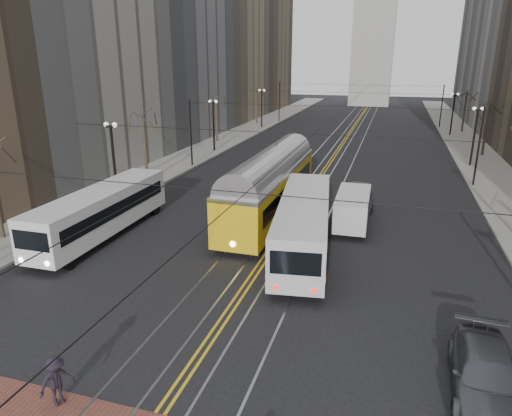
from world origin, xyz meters
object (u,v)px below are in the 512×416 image
Objects in this scene: streetcar at (270,191)px; sedan_grey at (358,194)px; sedan_parked at (486,375)px; transit_bus at (102,213)px; rear_bus at (304,227)px; pedestrian_d at (56,381)px; cargo_van at (352,210)px.

streetcar is 3.09× the size of sedan_grey.
sedan_parked is at bearing -53.21° from streetcar.
transit_bus is 0.98× the size of rear_bus.
pedestrian_d is at bearing -94.47° from streetcar.
cargo_van is 19.92m from pedestrian_d.
cargo_van reaches higher than sedan_parked.
pedestrian_d is (-7.20, -18.57, -0.28)m from cargo_van.
transit_bus is at bearing 177.02° from rear_bus.
rear_bus reaches higher than transit_bus.
transit_bus is at bearing -149.60° from sedan_grey.
pedestrian_d is at bearing -117.63° from rear_bus.
cargo_van reaches higher than pedestrian_d.
pedestrian_d is (-1.65, -19.23, -0.92)m from streetcar.
rear_bus is 2.30× the size of sedan_parked.
rear_bus is 7.00× the size of pedestrian_d.
sedan_grey is (5.55, 4.27, -0.94)m from streetcar.
streetcar reaches higher than transit_bus.
transit_bus is at bearing 55.44° from pedestrian_d.
streetcar reaches higher than cargo_van.
streetcar is 19.32m from pedestrian_d.
cargo_van is at bearing 21.88° from transit_bus.
streetcar is at bearing 129.64° from sedan_parked.
transit_bus reaches higher than sedan_grey.
transit_bus is at bearing 159.98° from sedan_parked.
rear_bus reaches higher than cargo_van.
rear_bus is (12.06, 0.96, 0.09)m from transit_bus.
rear_bus is at bearing 4.16° from transit_bus.
streetcar is at bearing -149.13° from sedan_grey.
sedan_parked is at bearing -58.44° from rear_bus.
sedan_grey is 24.58m from pedestrian_d.
sedan_parked is (11.05, -15.01, -1.03)m from streetcar.
sedan_parked is at bearing -80.77° from sedan_grey.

